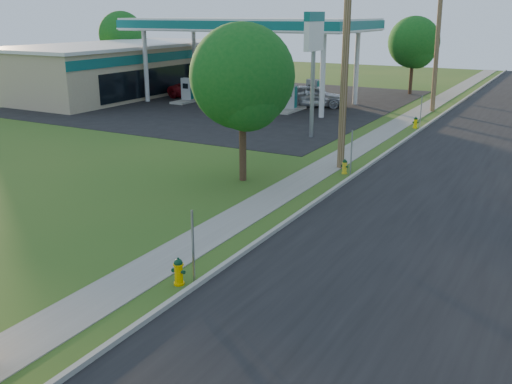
# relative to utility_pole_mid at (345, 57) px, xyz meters

# --- Properties ---
(ground_plane) EXTENTS (140.00, 140.00, 0.00)m
(ground_plane) POSITION_rel_utility_pole_mid_xyz_m (0.60, -17.00, -4.95)
(ground_plane) COLOR #27521A
(ground_plane) RESTS_ON ground
(road) EXTENTS (8.00, 120.00, 0.02)m
(road) POSITION_rel_utility_pole_mid_xyz_m (5.10, -7.00, -4.94)
(road) COLOR black
(road) RESTS_ON ground
(curb) EXTENTS (0.15, 120.00, 0.15)m
(curb) POSITION_rel_utility_pole_mid_xyz_m (1.10, -7.00, -4.88)
(curb) COLOR #99978C
(curb) RESTS_ON ground
(sidewalk) EXTENTS (1.50, 120.00, 0.03)m
(sidewalk) POSITION_rel_utility_pole_mid_xyz_m (-0.65, -7.00, -4.94)
(sidewalk) COLOR gray
(sidewalk) RESTS_ON ground
(forecourt) EXTENTS (26.00, 28.00, 0.02)m
(forecourt) POSITION_rel_utility_pole_mid_xyz_m (-15.40, 15.00, -4.94)
(forecourt) COLOR black
(forecourt) RESTS_ON ground
(utility_pole_mid) EXTENTS (1.40, 0.32, 9.80)m
(utility_pole_mid) POSITION_rel_utility_pole_mid_xyz_m (0.00, 0.00, 0.00)
(utility_pole_mid) COLOR brown
(utility_pole_mid) RESTS_ON ground
(utility_pole_far) EXTENTS (1.40, 0.32, 9.50)m
(utility_pole_far) POSITION_rel_utility_pole_mid_xyz_m (0.00, 18.00, -0.15)
(utility_pole_far) COLOR brown
(utility_pole_far) RESTS_ON ground
(sign_post_near) EXTENTS (0.05, 0.04, 2.00)m
(sign_post_near) POSITION_rel_utility_pole_mid_xyz_m (0.85, -12.80, -3.95)
(sign_post_near) COLOR gray
(sign_post_near) RESTS_ON ground
(sign_post_mid) EXTENTS (0.05, 0.04, 2.00)m
(sign_post_mid) POSITION_rel_utility_pole_mid_xyz_m (0.85, -1.00, -3.95)
(sign_post_mid) COLOR gray
(sign_post_mid) RESTS_ON ground
(sign_post_far) EXTENTS (0.05, 0.04, 2.00)m
(sign_post_far) POSITION_rel_utility_pole_mid_xyz_m (0.85, 11.20, -3.95)
(sign_post_far) COLOR gray
(sign_post_far) RESTS_ON ground
(gas_canopy) EXTENTS (18.18, 9.18, 6.40)m
(gas_canopy) POSITION_rel_utility_pole_mid_xyz_m (-13.40, 15.00, 0.94)
(gas_canopy) COLOR silver
(gas_canopy) RESTS_ON ground
(fuel_pump_nw) EXTENTS (1.20, 3.20, 1.90)m
(fuel_pump_nw) POSITION_rel_utility_pole_mid_xyz_m (-17.90, 13.00, -4.23)
(fuel_pump_nw) COLOR #99978C
(fuel_pump_nw) RESTS_ON ground
(fuel_pump_ne) EXTENTS (1.20, 3.20, 1.90)m
(fuel_pump_ne) POSITION_rel_utility_pole_mid_xyz_m (-8.90, 13.00, -4.23)
(fuel_pump_ne) COLOR #99978C
(fuel_pump_ne) RESTS_ON ground
(fuel_pump_sw) EXTENTS (1.20, 3.20, 1.90)m
(fuel_pump_sw) POSITION_rel_utility_pole_mid_xyz_m (-17.90, 17.00, -4.23)
(fuel_pump_sw) COLOR #99978C
(fuel_pump_sw) RESTS_ON ground
(fuel_pump_se) EXTENTS (1.20, 3.20, 1.90)m
(fuel_pump_se) POSITION_rel_utility_pole_mid_xyz_m (-8.90, 17.00, -4.23)
(fuel_pump_se) COLOR #99978C
(fuel_pump_se) RESTS_ON ground
(convenience_store) EXTENTS (10.40, 22.40, 4.25)m
(convenience_store) POSITION_rel_utility_pole_mid_xyz_m (-26.38, 15.00, -2.82)
(convenience_store) COLOR tan
(convenience_store) RESTS_ON ground
(price_pylon) EXTENTS (0.34, 2.04, 6.85)m
(price_pylon) POSITION_rel_utility_pole_mid_xyz_m (-3.90, 5.50, 0.48)
(price_pylon) COLOR gray
(price_pylon) RESTS_ON ground
(tree_verge) EXTENTS (4.28, 4.28, 6.48)m
(tree_verge) POSITION_rel_utility_pole_mid_xyz_m (-2.79, -3.97, -0.78)
(tree_verge) COLOR #372519
(tree_verge) RESTS_ON ground
(tree_lot) EXTENTS (4.34, 4.34, 6.57)m
(tree_lot) POSITION_rel_utility_pole_mid_xyz_m (-3.63, 26.21, -0.72)
(tree_lot) COLOR #372519
(tree_lot) RESTS_ON ground
(tree_back) EXTENTS (4.62, 4.62, 7.00)m
(tree_back) POSITION_rel_utility_pole_mid_xyz_m (-32.92, 22.53, -0.45)
(tree_back) COLOR #372519
(tree_back) RESTS_ON ground
(hydrant_near) EXTENTS (0.39, 0.35, 0.76)m
(hydrant_near) POSITION_rel_utility_pole_mid_xyz_m (0.60, -13.14, -4.58)
(hydrant_near) COLOR #ECB100
(hydrant_near) RESTS_ON ground
(hydrant_mid) EXTENTS (0.35, 0.31, 0.67)m
(hydrant_mid) POSITION_rel_utility_pole_mid_xyz_m (0.52, -0.86, -4.63)
(hydrant_mid) COLOR yellow
(hydrant_mid) RESTS_ON ground
(hydrant_far) EXTENTS (0.37, 0.33, 0.71)m
(hydrant_far) POSITION_rel_utility_pole_mid_xyz_m (0.60, 11.11, -4.60)
(hydrant_far) COLOR yellow
(hydrant_far) RESTS_ON ground
(car_red) EXTENTS (4.93, 2.36, 1.36)m
(car_red) POSITION_rel_utility_pole_mid_xyz_m (-18.42, 15.08, -4.28)
(car_red) COLOR maroon
(car_red) RESTS_ON ground
(car_silver) EXTENTS (5.27, 3.55, 1.67)m
(car_silver) POSITION_rel_utility_pole_mid_xyz_m (-8.31, 15.75, -4.12)
(car_silver) COLOR silver
(car_silver) RESTS_ON ground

